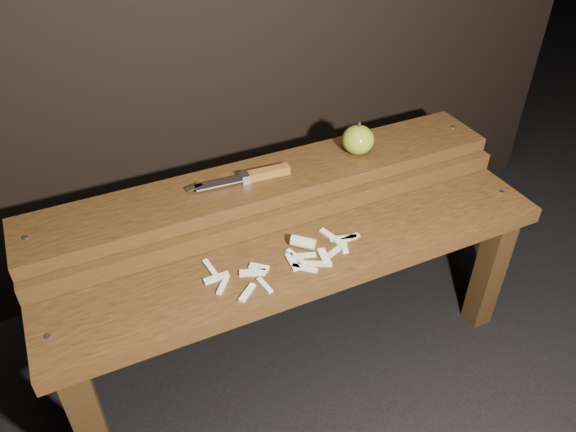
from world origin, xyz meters
name	(u,v)px	position (x,y,z in m)	size (l,w,h in m)	color
ground	(297,356)	(0.00, 0.00, 0.00)	(60.00, 60.00, 0.00)	black
bench_front_tier	(310,278)	(0.00, -0.06, 0.35)	(1.20, 0.20, 0.42)	#331F0C
bench_rear_tier	(270,204)	(0.00, 0.17, 0.41)	(1.20, 0.21, 0.50)	#331F0C
apple	(358,140)	(0.25, 0.17, 0.54)	(0.08, 0.08, 0.09)	olive
knife	(256,175)	(-0.03, 0.17, 0.51)	(0.25, 0.05, 0.02)	brown
apple_scraps	(294,255)	(-0.04, -0.05, 0.43)	(0.38, 0.16, 0.03)	beige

